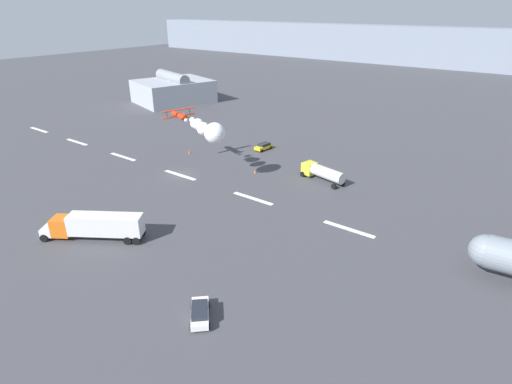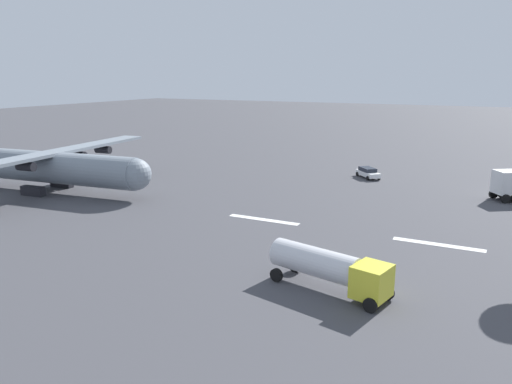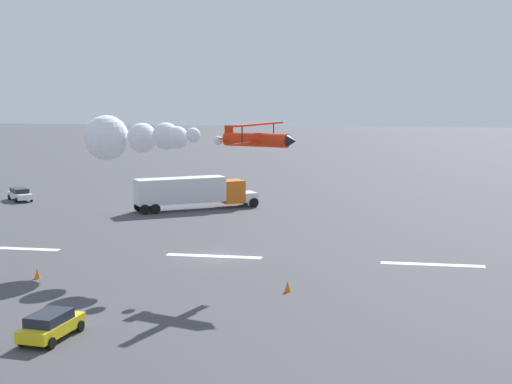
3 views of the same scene
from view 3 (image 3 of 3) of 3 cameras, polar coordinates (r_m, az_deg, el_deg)
The scene contains 10 objects.
ground_plane at distance 63.01m, azimuth -3.16°, elevation -4.81°, with size 440.00×440.00×0.00m, color #424247.
runway_stripe_2 at distance 61.53m, azimuth 13.04°, elevation -5.30°, with size 8.00×0.90×0.01m, color white.
runway_stripe_3 at distance 63.01m, azimuth -3.16°, elevation -4.80°, with size 8.00×0.90×0.01m, color white.
runway_stripe_4 at distance 69.06m, azimuth -17.52°, elevation -4.04°, with size 8.00×0.90×0.01m, color white.
stunt_biplane_red at distance 61.94m, azimuth -9.33°, elevation 4.07°, with size 18.16×9.55×3.66m.
semi_truck_orange at distance 86.87m, azimuth -4.77°, elevation 0.07°, with size 13.33×10.07×3.70m.
followme_car_yellow at distance 98.18m, azimuth -17.21°, elevation -0.14°, with size 4.45×4.59×1.52m.
airport_staff_sedan at distance 43.97m, azimuth -15.07°, elevation -9.54°, with size 2.43×4.55×1.52m.
traffic_cone_near at distance 52.10m, azimuth 2.38°, elevation -7.05°, with size 0.44×0.44×0.75m, color orange.
traffic_cone_far at distance 57.81m, azimuth -16.02°, elevation -5.86°, with size 0.44×0.44×0.75m, color orange.
Camera 3 is at (-14.01, 59.90, 13.66)m, focal length 53.58 mm.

